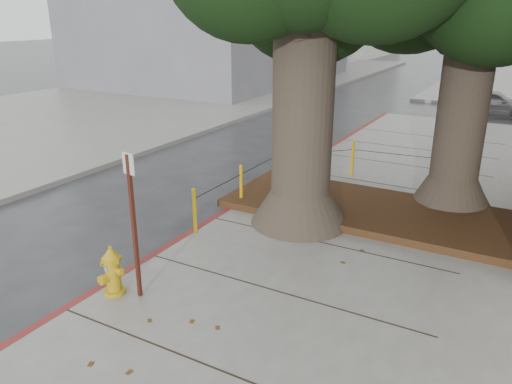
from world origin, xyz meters
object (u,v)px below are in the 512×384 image
signpost (133,218)px  car_silver (492,103)px  fire_hydrant (112,271)px  car_dark (244,84)px

signpost → car_silver: 19.27m
signpost → fire_hydrant: bearing=-152.6°
fire_hydrant → car_dark: 21.06m
fire_hydrant → signpost: (0.40, 0.14, 0.91)m
car_silver → fire_hydrant: bearing=163.9°
fire_hydrant → car_dark: (-8.88, 19.09, 0.06)m
fire_hydrant → signpost: signpost is taller
car_silver → car_dark: car_dark is taller
signpost → car_dark: (-9.28, 18.95, -0.85)m
fire_hydrant → car_silver: bearing=89.2°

